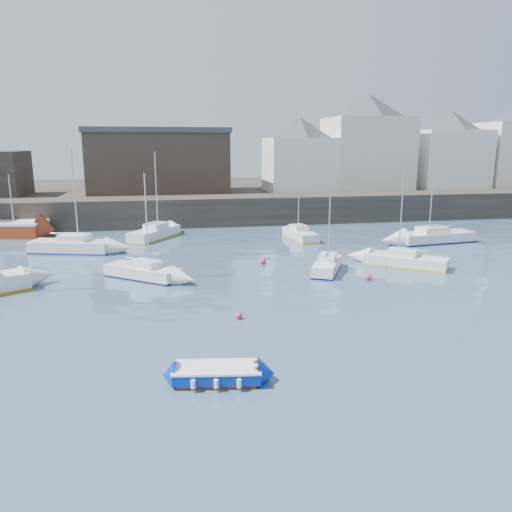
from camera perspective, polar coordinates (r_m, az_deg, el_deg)
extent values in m
plane|color=#2D4760|center=(21.62, 6.03, -10.83)|extent=(220.00, 220.00, 0.00)
cube|color=#28231E|center=(54.73, -4.50, 5.22)|extent=(90.00, 5.00, 3.00)
cube|color=#28231E|center=(72.54, -6.08, 6.95)|extent=(90.00, 32.00, 2.80)
cube|color=beige|center=(66.22, 12.52, 11.30)|extent=(10.00, 8.00, 9.00)
pyramid|color=#3A3D44|center=(66.36, 12.77, 16.39)|extent=(13.36, 13.36, 2.80)
cube|color=white|center=(70.83, 20.99, 10.24)|extent=(9.00, 7.00, 7.50)
pyramid|color=#3A3D44|center=(70.86, 21.32, 14.25)|extent=(11.88, 11.88, 2.45)
cube|color=beige|center=(75.89, 26.92, 10.20)|extent=(8.00, 7.00, 8.50)
cube|color=white|center=(62.81, 4.94, 10.35)|extent=(8.00, 7.00, 6.50)
pyramid|color=#3A3D44|center=(62.78, 5.02, 14.43)|extent=(11.14, 11.14, 2.45)
cube|color=#3D2D26|center=(61.99, -11.02, 10.36)|extent=(16.00, 10.00, 7.00)
cube|color=#3A3D44|center=(61.96, -11.18, 13.87)|extent=(16.40, 10.40, 0.60)
cube|color=maroon|center=(19.06, -4.47, -13.95)|extent=(3.06, 1.61, 0.14)
cube|color=#0226AC|center=(18.94, -4.48, -13.21)|extent=(3.33, 1.81, 0.40)
cube|color=white|center=(18.84, -4.49, -12.57)|extent=(3.40, 1.85, 0.07)
cube|color=white|center=(18.91, -4.48, -13.04)|extent=(2.65, 1.31, 0.36)
cube|color=beige|center=(18.87, -4.49, -12.79)|extent=(0.36, 0.97, 0.05)
cylinder|color=white|center=(19.70, -6.81, -12.28)|extent=(0.16, 0.16, 0.32)
cylinder|color=white|center=(18.31, -7.20, -14.34)|extent=(0.16, 0.16, 0.32)
cylinder|color=white|center=(19.65, -4.39, -12.29)|extent=(0.16, 0.16, 0.32)
cylinder|color=white|center=(18.25, -4.57, -14.36)|extent=(0.16, 0.16, 0.32)
cylinder|color=white|center=(19.64, -1.96, -12.28)|extent=(0.16, 0.16, 0.32)
cylinder|color=white|center=(18.24, -1.94, -14.35)|extent=(0.16, 0.16, 0.32)
cylinder|color=silver|center=(52.25, -26.21, 5.96)|extent=(0.11, 0.11, 4.40)
cube|color=silver|center=(33.42, -12.82, -1.84)|extent=(5.14, 4.59, 0.79)
cube|color=#0B0E3D|center=(33.51, -12.79, -2.40)|extent=(5.19, 4.63, 0.10)
cube|color=silver|center=(33.11, -12.53, -0.87)|extent=(2.22, 2.13, 0.44)
cylinder|color=silver|center=(32.41, -12.41, 3.89)|extent=(0.09, 0.09, 6.03)
cube|color=silver|center=(34.48, 8.11, -1.18)|extent=(3.30, 4.59, 0.80)
cube|color=#070746|center=(34.57, 8.10, -1.74)|extent=(3.33, 4.64, 0.11)
cube|color=silver|center=(34.55, 8.20, -0.10)|extent=(1.66, 1.87, 0.44)
cylinder|color=silver|center=(34.33, 8.38, 3.77)|extent=(0.09, 0.09, 5.10)
cube|color=silver|center=(37.28, 16.79, -0.57)|extent=(5.52, 4.97, 0.78)
cube|color=gold|center=(37.35, 16.76, -1.07)|extent=(5.57, 5.02, 0.10)
cube|color=silver|center=(37.20, 16.43, 0.39)|extent=(2.39, 2.30, 0.43)
cylinder|color=silver|center=(36.76, 16.29, 5.05)|extent=(0.09, 0.09, 6.49)
cube|color=silver|center=(42.98, -20.36, 1.02)|extent=(6.73, 3.76, 0.96)
cube|color=#13279E|center=(43.06, -20.32, 0.47)|extent=(6.80, 3.80, 0.13)
cube|color=silver|center=(42.70, -20.05, 1.99)|extent=(2.59, 2.11, 0.53)
cylinder|color=silver|center=(42.11, -20.01, 6.57)|extent=(0.11, 0.11, 7.38)
cube|color=silver|center=(46.04, 5.07, 2.42)|extent=(2.22, 5.20, 0.83)
cube|color=#EBB308|center=(46.11, 5.06, 1.98)|extent=(2.24, 5.25, 0.11)
cube|color=silver|center=(46.16, 4.97, 3.26)|extent=(1.42, 1.90, 0.46)
cylinder|color=silver|center=(46.03, 4.91, 6.59)|extent=(0.09, 0.09, 5.80)
cube|color=silver|center=(47.23, 19.80, 2.02)|extent=(7.30, 3.13, 0.91)
cube|color=#090F40|center=(47.30, 19.76, 1.55)|extent=(7.38, 3.16, 0.12)
cube|color=silver|center=(46.90, 19.52, 2.85)|extent=(2.67, 2.00, 0.51)
cylinder|color=silver|center=(46.23, 19.52, 7.50)|extent=(0.10, 0.10, 8.14)
cube|color=silver|center=(47.20, -11.53, 2.52)|extent=(4.95, 6.17, 0.91)
cube|color=#C2B804|center=(47.27, -11.51, 2.05)|extent=(5.00, 6.23, 0.12)
cube|color=silver|center=(47.33, -11.36, 3.43)|extent=(2.39, 2.58, 0.51)
cylinder|color=silver|center=(47.18, -11.33, 7.38)|extent=(0.10, 0.10, 7.00)
sphere|color=#FF264F|center=(25.31, -1.97, -7.18)|extent=(0.35, 0.35, 0.35)
sphere|color=#FF264F|center=(33.06, 12.70, -2.70)|extent=(0.42, 0.42, 0.42)
sphere|color=#FF264F|center=(36.55, 0.81, -0.90)|extent=(0.45, 0.45, 0.45)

